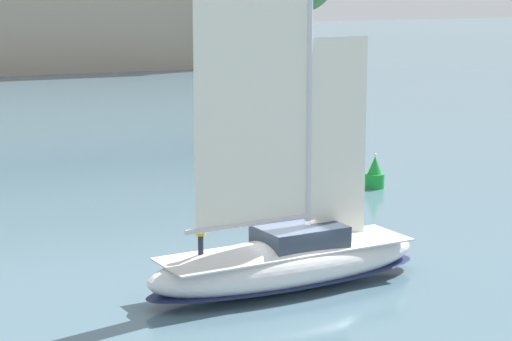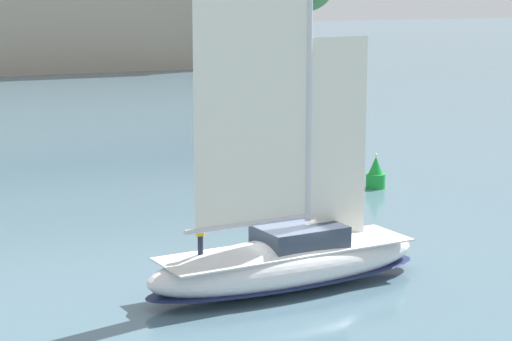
# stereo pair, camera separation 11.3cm
# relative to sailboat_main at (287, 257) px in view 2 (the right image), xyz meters

# --- Properties ---
(ground_plane) EXTENTS (400.00, 400.00, 0.00)m
(ground_plane) POSITION_rel_sailboat_main_xyz_m (-0.02, -0.00, -1.22)
(ground_plane) COLOR slate
(sailboat_main) EXTENTS (11.74, 4.56, 15.71)m
(sailboat_main) POSITION_rel_sailboat_main_xyz_m (0.00, 0.00, 0.00)
(sailboat_main) COLOR silver
(sailboat_main) RESTS_ON ground
(channel_buoy) EXTENTS (1.07, 1.07, 1.94)m
(channel_buoy) POSITION_rel_sailboat_main_xyz_m (11.90, 14.50, -0.45)
(channel_buoy) COLOR green
(channel_buoy) RESTS_ON ground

